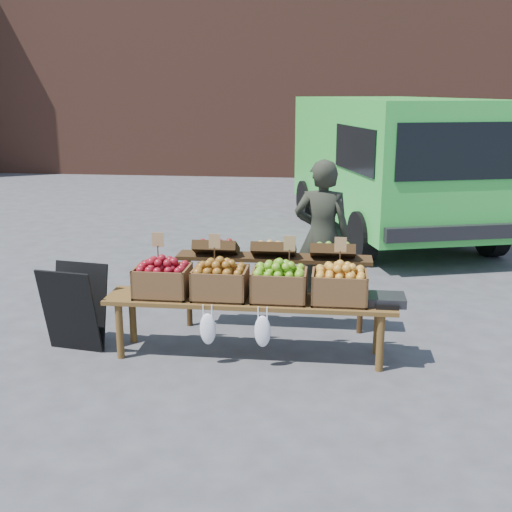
% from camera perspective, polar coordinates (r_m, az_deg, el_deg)
% --- Properties ---
extents(ground, '(80.00, 80.00, 0.00)m').
position_cam_1_polar(ground, '(5.87, 0.80, -10.15)').
color(ground, '#464649').
extents(brick_building, '(24.00, 4.00, 10.00)m').
position_cam_1_polar(brick_building, '(20.47, 5.63, 21.69)').
color(brick_building, brown).
rests_on(brick_building, ground).
extents(delivery_van, '(3.77, 5.63, 2.31)m').
position_cam_1_polar(delivery_van, '(11.16, 11.85, 7.62)').
color(delivery_van, green).
rests_on(delivery_van, ground).
extents(vendor, '(0.67, 0.48, 1.73)m').
position_cam_1_polar(vendor, '(7.17, 5.89, 1.71)').
color(vendor, '#262A1F').
rests_on(vendor, ground).
extents(chalkboard_sign, '(0.60, 0.39, 0.85)m').
position_cam_1_polar(chalkboard_sign, '(6.41, -15.82, -4.46)').
color(chalkboard_sign, black).
rests_on(chalkboard_sign, ground).
extents(back_table, '(2.10, 0.44, 1.04)m').
position_cam_1_polar(back_table, '(6.66, 1.58, -2.31)').
color(back_table, '#34210F').
rests_on(back_table, ground).
extents(display_bench, '(2.70, 0.56, 0.57)m').
position_cam_1_polar(display_bench, '(6.07, -0.56, -6.35)').
color(display_bench, brown).
rests_on(display_bench, ground).
extents(crate_golden_apples, '(0.50, 0.40, 0.28)m').
position_cam_1_polar(crate_golden_apples, '(6.09, -8.30, -2.22)').
color(crate_golden_apples, maroon).
rests_on(crate_golden_apples, display_bench).
extents(crate_russet_pears, '(0.50, 0.40, 0.28)m').
position_cam_1_polar(crate_russet_pears, '(5.98, -3.19, -2.42)').
color(crate_russet_pears, '#9C5B10').
rests_on(crate_russet_pears, display_bench).
extents(crate_red_apples, '(0.50, 0.40, 0.28)m').
position_cam_1_polar(crate_red_apples, '(5.91, 2.07, -2.61)').
color(crate_red_apples, '#518D16').
rests_on(crate_red_apples, display_bench).
extents(crate_green_apples, '(0.50, 0.40, 0.28)m').
position_cam_1_polar(crate_green_apples, '(5.89, 7.42, -2.78)').
color(crate_green_apples, gold).
rests_on(crate_green_apples, display_bench).
extents(weighing_scale, '(0.34, 0.30, 0.08)m').
position_cam_1_polar(weighing_scale, '(5.94, 11.49, -3.81)').
color(weighing_scale, black).
rests_on(weighing_scale, display_bench).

